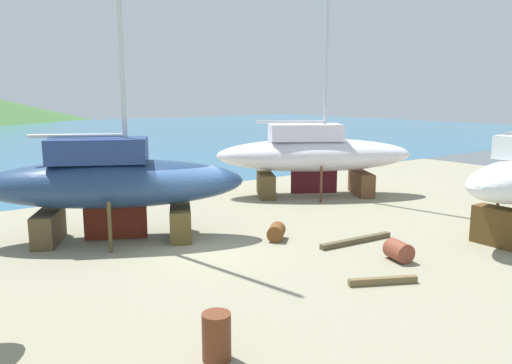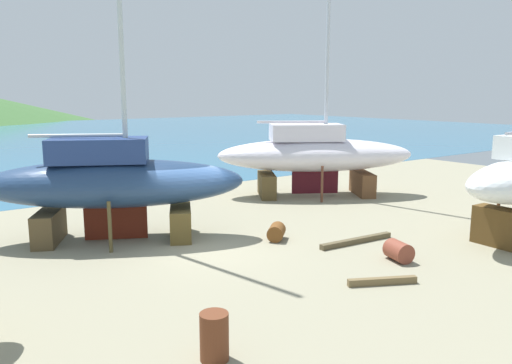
% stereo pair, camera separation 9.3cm
% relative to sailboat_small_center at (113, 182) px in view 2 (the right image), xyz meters
% --- Properties ---
extents(ground_plane, '(51.16, 51.16, 0.00)m').
position_rel_sailboat_small_center_xyz_m(ground_plane, '(1.89, -5.81, -2.02)').
color(ground_plane, gray).
extents(sailboat_small_center, '(8.93, 6.39, 15.54)m').
position_rel_sailboat_small_center_xyz_m(sailboat_small_center, '(0.00, 0.00, 0.00)').
color(sailboat_small_center, brown).
rests_on(sailboat_small_center, ground).
extents(sailboat_far_slipway, '(9.66, 7.44, 16.58)m').
position_rel_sailboat_small_center_xyz_m(sailboat_far_slipway, '(10.72, 1.61, 0.04)').
color(sailboat_far_slipway, brown).
rests_on(sailboat_far_slipway, ground).
extents(barrel_blue_faded, '(0.80, 0.93, 0.60)m').
position_rel_sailboat_small_center_xyz_m(barrel_blue_faded, '(6.01, -7.17, -1.72)').
color(barrel_blue_faded, brown).
rests_on(barrel_blue_faded, ground).
extents(barrel_rust_near, '(0.96, 0.95, 0.55)m').
position_rel_sailboat_small_center_xyz_m(barrel_rust_near, '(4.43, -3.29, -1.74)').
color(barrel_rust_near, brown).
rests_on(barrel_rust_near, ground).
extents(barrel_tipped_right, '(0.66, 0.66, 0.92)m').
position_rel_sailboat_small_center_xyz_m(barrel_tipped_right, '(-1.43, -8.76, -1.55)').
color(barrel_tipped_right, brown).
rests_on(barrel_tipped_right, ground).
extents(timber_short_cross, '(2.98, 0.48, 0.18)m').
position_rel_sailboat_small_center_xyz_m(timber_short_cross, '(6.34, -5.21, -1.93)').
color(timber_short_cross, brown).
rests_on(timber_short_cross, ground).
extents(timber_plank_far, '(1.74, 1.01, 0.19)m').
position_rel_sailboat_small_center_xyz_m(timber_plank_far, '(4.10, -8.15, -1.92)').
color(timber_plank_far, brown).
rests_on(timber_plank_far, ground).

